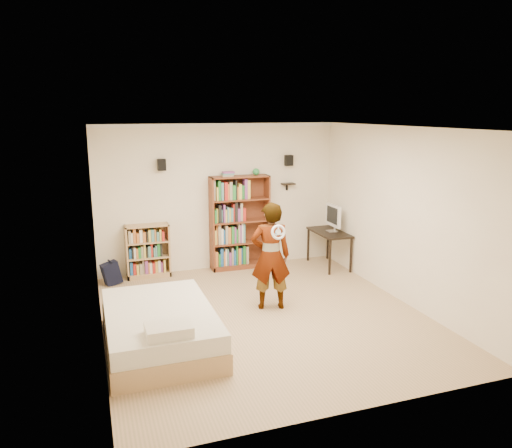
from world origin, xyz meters
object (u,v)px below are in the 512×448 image
Objects in this scene: computer_desk at (329,249)px; person at (271,256)px; low_bookshelf at (148,251)px; daybed at (160,323)px; tall_bookshelf at (240,223)px.

computer_desk is 0.62× the size of person.
low_bookshelf is 3.38m from computer_desk.
person is (-1.78, -1.57, 0.47)m from computer_desk.
tall_bookshelf is at bearing 55.30° from daybed.
tall_bookshelf is 1.08× the size of person.
person is (1.76, 0.72, 0.51)m from daybed.
daybed is (-0.20, -2.78, -0.18)m from low_bookshelf.
tall_bookshelf is at bearing 163.63° from computer_desk.
low_bookshelf reaches higher than computer_desk.
person is at bearing -94.19° from tall_bookshelf.
low_bookshelf is (-1.71, 0.02, -0.40)m from tall_bookshelf.
daybed is at bearing 34.87° from person.
computer_desk is (3.34, -0.50, -0.14)m from low_bookshelf.
low_bookshelf is 0.47× the size of daybed.
daybed is at bearing -147.18° from computer_desk.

